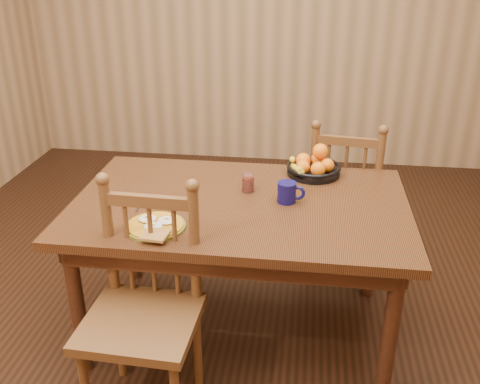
# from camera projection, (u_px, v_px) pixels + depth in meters

# --- Properties ---
(room) EXTENTS (4.52, 5.02, 2.72)m
(room) POSITION_uv_depth(u_px,v_px,m) (240.00, 77.00, 2.31)
(room) COLOR black
(room) RESTS_ON ground
(dining_table) EXTENTS (1.60, 1.00, 0.75)m
(dining_table) POSITION_uv_depth(u_px,v_px,m) (240.00, 217.00, 2.59)
(dining_table) COLOR black
(dining_table) RESTS_ON ground
(chair_far) EXTENTS (0.49, 0.47, 0.97)m
(chair_far) POSITION_uv_depth(u_px,v_px,m) (344.00, 199.00, 3.23)
(chair_far) COLOR #4B2C16
(chair_far) RESTS_ON ground
(chair_near) EXTENTS (0.47, 0.45, 1.01)m
(chair_near) POSITION_uv_depth(u_px,v_px,m) (144.00, 312.00, 2.21)
(chair_near) COLOR #4B2C16
(chair_near) RESTS_ON ground
(breakfast_plate) EXTENTS (0.26, 0.29, 0.04)m
(breakfast_plate) POSITION_uv_depth(u_px,v_px,m) (155.00, 226.00, 2.31)
(breakfast_plate) COLOR #59601E
(breakfast_plate) RESTS_ON dining_table
(fork) EXTENTS (0.05, 0.18, 0.00)m
(fork) POSITION_uv_depth(u_px,v_px,m) (166.00, 221.00, 2.37)
(fork) COLOR silver
(fork) RESTS_ON dining_table
(spoon) EXTENTS (0.04, 0.16, 0.01)m
(spoon) POSITION_uv_depth(u_px,v_px,m) (140.00, 202.00, 2.55)
(spoon) COLOR silver
(spoon) RESTS_ON dining_table
(coffee_mug) EXTENTS (0.13, 0.09, 0.10)m
(coffee_mug) POSITION_uv_depth(u_px,v_px,m) (288.00, 192.00, 2.53)
(coffee_mug) COLOR #0D0B3F
(coffee_mug) RESTS_ON dining_table
(juice_glass) EXTENTS (0.06, 0.06, 0.09)m
(juice_glass) POSITION_uv_depth(u_px,v_px,m) (248.00, 183.00, 2.65)
(juice_glass) COLOR silver
(juice_glass) RESTS_ON dining_table
(fruit_bowl) EXTENTS (0.29, 0.29, 0.17)m
(fruit_bowl) POSITION_uv_depth(u_px,v_px,m) (314.00, 166.00, 2.84)
(fruit_bowl) COLOR black
(fruit_bowl) RESTS_ON dining_table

